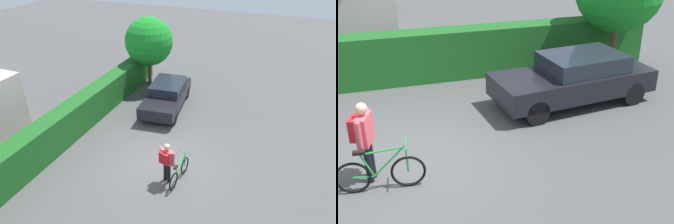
% 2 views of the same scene
% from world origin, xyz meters
% --- Properties ---
extents(ground_plane, '(60.00, 60.00, 0.00)m').
position_xyz_m(ground_plane, '(0.00, 0.00, 0.00)').
color(ground_plane, '#4B4B4B').
extents(hedge_row, '(16.69, 0.90, 1.52)m').
position_xyz_m(hedge_row, '(0.00, 4.78, 0.76)').
color(hedge_row, '#1C5A1E').
rests_on(hedge_row, ground).
extents(parked_car_near, '(4.49, 2.25, 1.36)m').
position_xyz_m(parked_car_near, '(4.58, 1.82, 0.72)').
color(parked_car_near, black).
rests_on(parked_car_near, ground).
extents(bicycle, '(1.66, 0.50, 0.95)m').
position_xyz_m(bicycle, '(-0.62, -0.78, 0.37)').
color(bicycle, black).
rests_on(bicycle, ground).
extents(person_rider, '(0.45, 0.64, 1.65)m').
position_xyz_m(person_rider, '(-0.84, -0.36, 1.00)').
color(person_rider, black).
rests_on(person_rider, ground).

